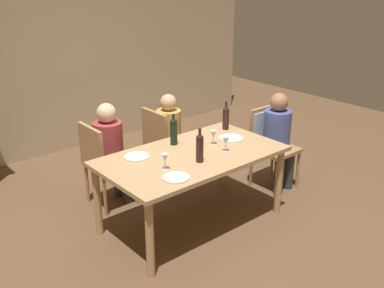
% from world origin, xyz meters
% --- Properties ---
extents(ground_plane, '(10.00, 10.00, 0.00)m').
position_xyz_m(ground_plane, '(0.00, 0.00, 0.00)').
color(ground_plane, brown).
extents(rear_room_partition, '(6.40, 0.12, 2.70)m').
position_xyz_m(rear_room_partition, '(0.00, 2.69, 1.35)').
color(rear_room_partition, tan).
rests_on(rear_room_partition, ground_plane).
extents(dining_table, '(1.75, 0.99, 0.75)m').
position_xyz_m(dining_table, '(0.00, 0.00, 0.66)').
color(dining_table, tan).
rests_on(dining_table, ground_plane).
extents(chair_far_right, '(0.44, 0.44, 0.92)m').
position_xyz_m(chair_far_right, '(0.31, 0.87, 0.53)').
color(chair_far_right, '#A87F51').
rests_on(chair_far_right, ground_plane).
extents(chair_right_end, '(0.44, 0.46, 0.92)m').
position_xyz_m(chair_right_end, '(1.26, 0.12, 0.59)').
color(chair_right_end, '#A87F51').
rests_on(chair_right_end, ground_plane).
extents(chair_far_left, '(0.44, 0.44, 0.92)m').
position_xyz_m(chair_far_left, '(-0.48, 0.87, 0.53)').
color(chair_far_left, '#A87F51').
rests_on(chair_far_left, ground_plane).
extents(person_woman_host, '(0.32, 0.28, 1.08)m').
position_xyz_m(person_woman_host, '(0.42, 0.87, 0.63)').
color(person_woman_host, '#33333D').
rests_on(person_woman_host, ground_plane).
extents(person_man_bearded, '(0.30, 0.35, 1.12)m').
position_xyz_m(person_man_bearded, '(1.26, -0.03, 0.65)').
color(person_man_bearded, '#33333D').
rests_on(person_man_bearded, ground_plane).
extents(person_man_guest, '(0.35, 0.30, 1.12)m').
position_xyz_m(person_man_guest, '(-0.37, 0.87, 0.65)').
color(person_man_guest, '#33333D').
rests_on(person_man_guest, ground_plane).
extents(wine_bottle_tall_green, '(0.07, 0.07, 0.32)m').
position_xyz_m(wine_bottle_tall_green, '(-0.07, -0.18, 0.89)').
color(wine_bottle_tall_green, black).
rests_on(wine_bottle_tall_green, dining_table).
extents(wine_bottle_dark_red, '(0.07, 0.07, 0.32)m').
position_xyz_m(wine_bottle_dark_red, '(0.02, 0.30, 0.89)').
color(wine_bottle_dark_red, black).
rests_on(wine_bottle_dark_red, dining_table).
extents(wine_bottle_short_olive, '(0.07, 0.07, 0.31)m').
position_xyz_m(wine_bottle_short_olive, '(0.73, 0.29, 0.88)').
color(wine_bottle_short_olive, black).
rests_on(wine_bottle_short_olive, dining_table).
extents(wine_glass_near_left, '(0.07, 0.07, 0.15)m').
position_xyz_m(wine_glass_near_left, '(-0.41, -0.12, 0.85)').
color(wine_glass_near_left, silver).
rests_on(wine_glass_near_left, dining_table).
extents(wine_glass_centre, '(0.07, 0.07, 0.15)m').
position_xyz_m(wine_glass_centre, '(0.31, 0.04, 0.85)').
color(wine_glass_centre, silver).
rests_on(wine_glass_centre, dining_table).
extents(wine_glass_near_right, '(0.07, 0.07, 0.15)m').
position_xyz_m(wine_glass_near_right, '(0.28, -0.17, 0.85)').
color(wine_glass_near_right, silver).
rests_on(wine_glass_near_right, dining_table).
extents(dinner_plate_host, '(0.26, 0.26, 0.01)m').
position_xyz_m(dinner_plate_host, '(0.57, 0.04, 0.75)').
color(dinner_plate_host, silver).
rests_on(dinner_plate_host, dining_table).
extents(dinner_plate_guest_left, '(0.23, 0.23, 0.01)m').
position_xyz_m(dinner_plate_guest_left, '(-0.45, -0.32, 0.75)').
color(dinner_plate_guest_left, silver).
rests_on(dinner_plate_guest_left, dining_table).
extents(dinner_plate_guest_right, '(0.23, 0.23, 0.01)m').
position_xyz_m(dinner_plate_guest_right, '(-0.45, 0.27, 0.75)').
color(dinner_plate_guest_right, white).
rests_on(dinner_plate_guest_right, dining_table).
extents(handbag, '(0.19, 0.30, 0.22)m').
position_xyz_m(handbag, '(-0.04, 0.87, 0.11)').
color(handbag, brown).
rests_on(handbag, ground_plane).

